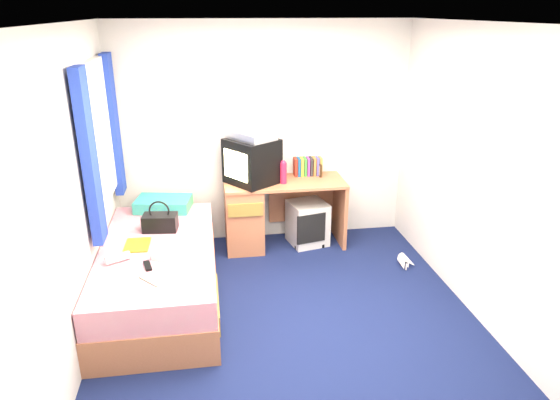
{
  "coord_description": "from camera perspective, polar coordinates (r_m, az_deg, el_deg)",
  "views": [
    {
      "loc": [
        -0.62,
        -3.61,
        2.49
      ],
      "look_at": [
        0.03,
        0.7,
        0.82
      ],
      "focal_mm": 32.0,
      "sensor_mm": 36.0,
      "label": 1
    }
  ],
  "objects": [
    {
      "name": "ground",
      "position": [
        4.42,
        0.98,
        -13.22
      ],
      "size": [
        3.4,
        3.4,
        0.0
      ],
      "primitive_type": "plane",
      "color": "#0C1438",
      "rests_on": "ground"
    },
    {
      "name": "room_shell",
      "position": [
        3.8,
        1.11,
        5.18
      ],
      "size": [
        3.4,
        3.4,
        3.4
      ],
      "color": "white",
      "rests_on": "ground"
    },
    {
      "name": "bed",
      "position": [
        4.65,
        -13.57,
        -8.15
      ],
      "size": [
        1.01,
        2.0,
        0.54
      ],
      "color": "#AF6C48",
      "rests_on": "ground"
    },
    {
      "name": "pillow",
      "position": [
        5.3,
        -13.17,
        -0.44
      ],
      "size": [
        0.6,
        0.44,
        0.12
      ],
      "primitive_type": "cube",
      "rotation": [
        0.0,
        0.0,
        -0.17
      ],
      "color": "#1A6AAF",
      "rests_on": "bed"
    },
    {
      "name": "desk",
      "position": [
        5.48,
        -2.36,
        -1.33
      ],
      "size": [
        1.3,
        0.55,
        0.75
      ],
      "color": "#AF6C48",
      "rests_on": "ground"
    },
    {
      "name": "storage_cube",
      "position": [
        5.61,
        3.16,
        -2.62
      ],
      "size": [
        0.47,
        0.47,
        0.49
      ],
      "primitive_type": "cube",
      "rotation": [
        0.0,
        0.0,
        0.22
      ],
      "color": "silver",
      "rests_on": "ground"
    },
    {
      "name": "crt_tv",
      "position": [
        5.28,
        -3.25,
        4.47
      ],
      "size": [
        0.64,
        0.64,
        0.47
      ],
      "rotation": [
        0.0,
        0.0,
        -0.94
      ],
      "color": "black",
      "rests_on": "desk"
    },
    {
      "name": "vcr",
      "position": [
        5.21,
        -3.27,
        7.44
      ],
      "size": [
        0.53,
        0.56,
        0.09
      ],
      "primitive_type": "cube",
      "rotation": [
        0.0,
        0.0,
        -0.94
      ],
      "color": "silver",
      "rests_on": "crt_tv"
    },
    {
      "name": "book_row",
      "position": [
        5.57,
        3.19,
        3.86
      ],
      "size": [
        0.31,
        0.13,
        0.2
      ],
      "color": "maroon",
      "rests_on": "desk"
    },
    {
      "name": "picture_frame",
      "position": [
        5.55,
        4.56,
        3.45
      ],
      "size": [
        0.02,
        0.12,
        0.14
      ],
      "primitive_type": "cube",
      "rotation": [
        0.0,
        0.0,
        0.02
      ],
      "color": "black",
      "rests_on": "desk"
    },
    {
      "name": "pink_water_bottle",
      "position": [
        5.29,
        0.39,
        3.08
      ],
      "size": [
        0.08,
        0.08,
        0.22
      ],
      "primitive_type": "cylinder",
      "rotation": [
        0.0,
        0.0,
        -0.21
      ],
      "color": "red",
      "rests_on": "desk"
    },
    {
      "name": "aerosol_can",
      "position": [
        5.44,
        -0.32,
        3.42
      ],
      "size": [
        0.07,
        0.07,
        0.19
      ],
      "primitive_type": "cylinder",
      "rotation": [
        0.0,
        0.0,
        -0.33
      ],
      "color": "silver",
      "rests_on": "desk"
    },
    {
      "name": "handbag",
      "position": [
        4.8,
        -13.54,
        -2.43
      ],
      "size": [
        0.33,
        0.21,
        0.29
      ],
      "rotation": [
        0.0,
        0.0,
        -0.11
      ],
      "color": "black",
      "rests_on": "bed"
    },
    {
      "name": "towel",
      "position": [
        4.31,
        -12.08,
        -5.65
      ],
      "size": [
        0.36,
        0.33,
        0.1
      ],
      "primitive_type": "cube",
      "rotation": [
        0.0,
        0.0,
        -0.35
      ],
      "color": "silver",
      "rests_on": "bed"
    },
    {
      "name": "magazine",
      "position": [
        4.58,
        -16.0,
        -4.97
      ],
      "size": [
        0.22,
        0.29,
        0.01
      ],
      "primitive_type": "cube",
      "rotation": [
        0.0,
        0.0,
        -0.03
      ],
      "color": "yellow",
      "rests_on": "bed"
    },
    {
      "name": "water_bottle",
      "position": [
        4.33,
        -18.08,
        -6.32
      ],
      "size": [
        0.21,
        0.16,
        0.07
      ],
      "primitive_type": "cylinder",
      "rotation": [
        0.0,
        1.57,
        0.5
      ],
      "color": "silver",
      "rests_on": "bed"
    },
    {
      "name": "colour_swatch_fan",
      "position": [
        3.99,
        -14.53,
        -8.9
      ],
      "size": [
        0.19,
        0.2,
        0.01
      ],
      "primitive_type": "cube",
      "rotation": [
        0.0,
        0.0,
        -0.84
      ],
      "color": "gold",
      "rests_on": "bed"
    },
    {
      "name": "remote_control",
      "position": [
        4.2,
        -14.89,
        -7.27
      ],
      "size": [
        0.09,
        0.17,
        0.02
      ],
      "primitive_type": "cube",
      "rotation": [
        0.0,
        0.0,
        0.24
      ],
      "color": "black",
      "rests_on": "bed"
    },
    {
      "name": "window_assembly",
      "position": [
        4.72,
        -19.82,
        6.66
      ],
      "size": [
        0.11,
        1.42,
        1.4
      ],
      "color": "silver",
      "rests_on": "room_shell"
    },
    {
      "name": "white_heels",
      "position": [
        5.35,
        14.13,
        -6.92
      ],
      "size": [
        0.22,
        0.29,
        0.09
      ],
      "color": "white",
      "rests_on": "ground"
    }
  ]
}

